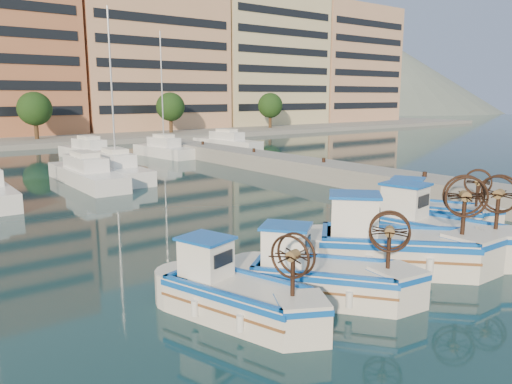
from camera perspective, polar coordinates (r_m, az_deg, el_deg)
name	(u,v)px	position (r m, az deg, el deg)	size (l,w,h in m)	color
ground	(343,277)	(16.34, 9.88, -9.60)	(300.00, 300.00, 0.00)	#193D42
quay	(395,183)	(30.87, 15.58, 1.03)	(3.00, 60.00, 1.20)	gray
waterfront	(49,57)	(78.32, -22.59, 14.07)	(180.00, 40.00, 25.60)	gray
hill_east	(385,112)	(193.41, 14.50, 8.88)	(160.00, 160.00, 50.00)	slate
yacht_marina	(32,169)	(39.40, -24.20, 2.43)	(40.86, 24.51, 11.50)	white
fishing_boat_a	(234,292)	(13.13, -2.50, -11.37)	(2.75, 4.23, 2.56)	silver
fishing_boat_b	(320,274)	(14.37, 7.35, -9.31)	(3.88, 4.28, 2.67)	silver
fishing_boat_c	(390,244)	(17.09, 15.11, -5.75)	(4.95, 5.02, 3.24)	silver
fishing_boat_d	(433,230)	(19.48, 19.59, -4.06)	(2.88, 5.14, 3.12)	silver
fishing_boat_e	(430,210)	(23.24, 19.25, -1.99)	(3.45, 4.44, 2.68)	silver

